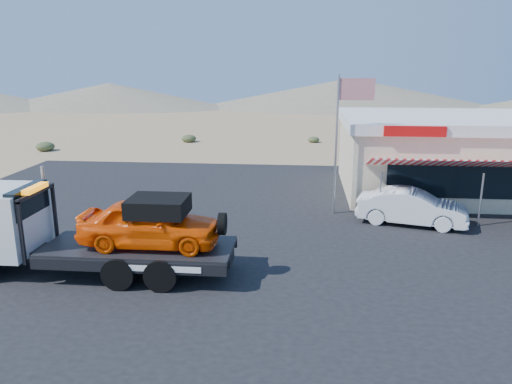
% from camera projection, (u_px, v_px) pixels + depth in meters
% --- Properties ---
extents(ground, '(120.00, 120.00, 0.00)m').
position_uv_depth(ground, '(211.00, 246.00, 18.19)').
color(ground, '#9D8059').
rests_on(ground, ground).
extents(asphalt_lot, '(32.00, 24.00, 0.02)m').
position_uv_depth(asphalt_lot, '(270.00, 222.00, 20.90)').
color(asphalt_lot, black).
rests_on(asphalt_lot, ground).
extents(tow_truck, '(8.40, 2.49, 2.81)m').
position_uv_depth(tow_truck, '(89.00, 228.00, 15.52)').
color(tow_truck, black).
rests_on(tow_truck, asphalt_lot).
extents(white_sedan, '(4.63, 2.62, 1.45)m').
position_uv_depth(white_sedan, '(412.00, 207.00, 20.47)').
color(white_sedan, silver).
rests_on(white_sedan, asphalt_lot).
extents(jerky_store, '(10.40, 9.97, 3.90)m').
position_uv_depth(jerky_store, '(445.00, 154.00, 25.39)').
color(jerky_store, '#C1B492').
rests_on(jerky_store, asphalt_lot).
extents(flagpole, '(1.55, 0.10, 6.00)m').
position_uv_depth(flagpole, '(342.00, 129.00, 21.13)').
color(flagpole, '#99999E').
rests_on(flagpole, asphalt_lot).
extents(desert_scrub, '(26.74, 32.06, 0.73)m').
position_uv_depth(desert_scrub, '(42.00, 165.00, 30.94)').
color(desert_scrub, '#303E21').
rests_on(desert_scrub, ground).
extents(distant_hills, '(126.00, 48.00, 4.20)m').
position_uv_depth(distant_hills, '(212.00, 95.00, 71.69)').
color(distant_hills, '#726B59').
rests_on(distant_hills, ground).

